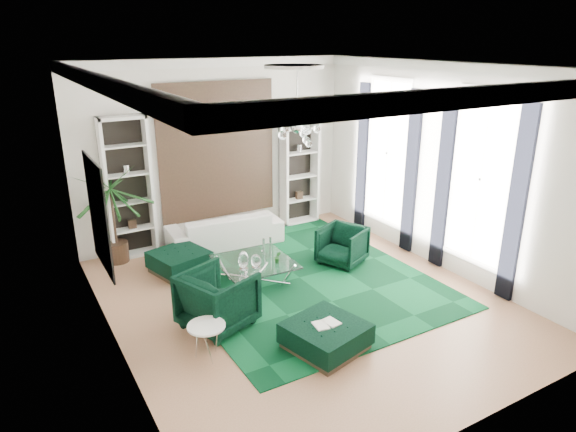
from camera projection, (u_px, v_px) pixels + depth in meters
floor at (302, 300)px, 8.67m from camera, size 6.00×7.00×0.02m
ceiling at (305, 65)px, 7.40m from camera, size 6.00×7.00×0.02m
wall_back at (216, 151)px, 10.90m from camera, size 6.00×0.02×3.80m
wall_front at (486, 277)px, 5.17m from camera, size 6.00×0.02×3.80m
wall_left at (105, 225)px, 6.61m from camera, size 0.02×7.00×3.80m
wall_right at (442, 168)px, 9.46m from camera, size 0.02×7.00×3.80m
crown_molding at (305, 73)px, 7.44m from camera, size 6.00×7.00×0.18m
ceiling_medallion at (294, 67)px, 7.66m from camera, size 0.90×0.90×0.05m
tapestry at (217, 151)px, 10.86m from camera, size 2.50×0.06×2.80m
shelving_left at (128, 188)px, 9.98m from camera, size 0.90×0.38×2.80m
shelving_right at (299, 165)px, 11.83m from camera, size 0.90×0.38×2.80m
painting at (99, 215)px, 7.13m from camera, size 0.04×1.30×1.60m
window_near at (480, 179)px, 8.72m from camera, size 0.03×1.10×2.90m
curtain_near_a at (517, 206)px, 8.15m from camera, size 0.07×0.30×3.25m
curtain_near_b at (443, 183)px, 9.42m from camera, size 0.07×0.30×3.25m
window_far at (387, 153)px, 10.68m from camera, size 0.03×1.10×2.90m
curtain_far_a at (411, 173)px, 10.11m from camera, size 0.07×0.30×3.25m
curtain_far_b at (362, 158)px, 11.38m from camera, size 0.07×0.30×3.25m
rug at (300, 278)px, 9.40m from camera, size 4.20×5.00×0.02m
sofa at (225, 229)px, 10.83m from camera, size 2.43×1.10×0.69m
armchair_left at (218, 299)px, 7.73m from camera, size 1.26×1.25×0.90m
armchair_right at (342, 245)px, 9.92m from camera, size 1.08×1.06×0.74m
coffee_table at (255, 272)px, 9.15m from camera, size 1.31×1.31×0.44m
ottoman_side at (180, 262)px, 9.60m from camera, size 1.13×1.13×0.41m
ottoman_front at (326, 336)px, 7.23m from camera, size 1.19×1.19×0.39m
book at (326, 323)px, 7.16m from camera, size 0.38×0.25×0.03m
side_table at (207, 342)px, 7.01m from camera, size 0.62×0.62×0.50m
palm at (111, 203)px, 9.73m from camera, size 1.98×1.98×2.43m
chandelier at (297, 127)px, 8.05m from camera, size 0.90×0.90×0.73m
table_plant at (277, 257)px, 8.98m from camera, size 0.15×0.14×0.22m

